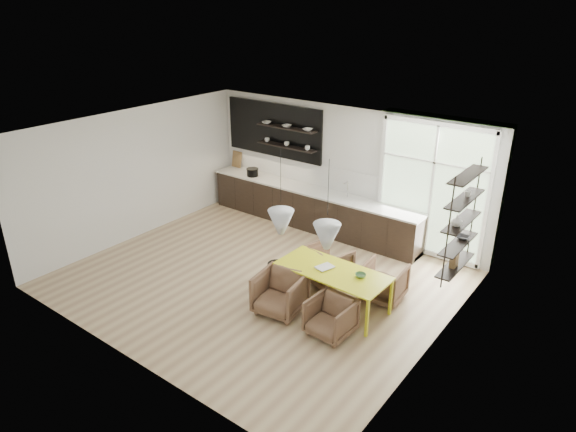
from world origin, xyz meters
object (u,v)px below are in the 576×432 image
object	(u,v)px
dining_table	(333,273)
armchair_front_right	(331,317)
armchair_back_right	(383,282)
armchair_back_left	(327,265)
wire_stool	(276,271)
armchair_front_left	(280,293)

from	to	relation	value
dining_table	armchair_front_right	size ratio (longest dim) A/B	2.86
dining_table	armchair_back_right	size ratio (longest dim) A/B	2.66
armchair_back_left	wire_stool	bearing A→B (deg)	58.35
dining_table	wire_stool	size ratio (longest dim) A/B	4.50
dining_table	wire_stool	xyz separation A→B (m)	(-1.25, 0.00, -0.39)
armchair_back_right	wire_stool	bearing A→B (deg)	18.01
dining_table	armchair_back_right	world-z (taller)	dining_table
armchair_front_left	wire_stool	bearing A→B (deg)	124.34
armchair_back_left	armchair_front_right	xyz separation A→B (m)	(0.97, -1.37, -0.05)
dining_table	armchair_back_right	xyz separation A→B (m)	(0.61, 0.76, -0.33)
wire_stool	armchair_back_left	bearing A→B (deg)	42.97
armchair_back_left	armchair_front_right	distance (m)	1.68
armchair_front_right	dining_table	bearing A→B (deg)	123.96
dining_table	armchair_back_left	distance (m)	0.91
dining_table	wire_stool	bearing A→B (deg)	-178.74
armchair_front_left	wire_stool	distance (m)	0.93
armchair_back_left	armchair_back_right	xyz separation A→B (m)	(1.15, 0.10, -0.02)
armchair_back_left	armchair_front_left	distance (m)	1.35
dining_table	armchair_back_left	xyz separation A→B (m)	(-0.54, 0.67, -0.31)
dining_table	armchair_back_left	bearing A→B (deg)	130.32
armchair_back_right	armchair_front_right	xyz separation A→B (m)	(-0.18, -1.47, -0.02)
wire_stool	dining_table	bearing A→B (deg)	-0.10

